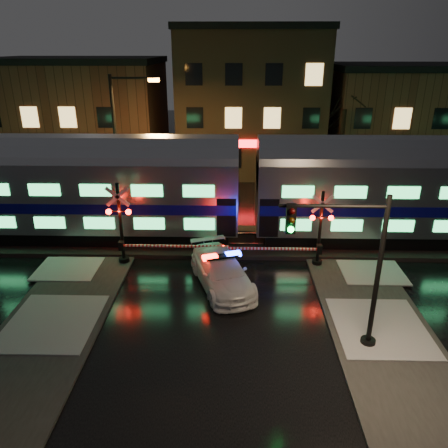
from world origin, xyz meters
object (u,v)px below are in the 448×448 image
Objects in this scene: traffic_light at (352,271)px; streetlight at (121,139)px; police_car at (222,272)px; crossing_signal_left at (128,232)px; crossing_signal_right at (312,237)px.

streetlight reaches higher than traffic_light.
crossing_signal_left reaches higher than police_car.
police_car is 11.70m from streetlight.
police_car is at bearing -23.43° from crossing_signal_left.
streetlight is at bearing 137.89° from traffic_light.
crossing_signal_left is at bearing 179.96° from crossing_signal_right.
traffic_light is at bearing -61.83° from police_car.
streetlight is (-10.87, 6.70, 3.48)m from crossing_signal_right.
crossing_signal_left is at bearing 137.67° from police_car.
traffic_light is 0.67× the size of streetlight.
crossing_signal_left is 11.40m from traffic_light.
traffic_light reaches higher than crossing_signal_left.
traffic_light is 17.23m from streetlight.
streetlight reaches higher than police_car.
crossing_signal_right is 0.92× the size of crossing_signal_left.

